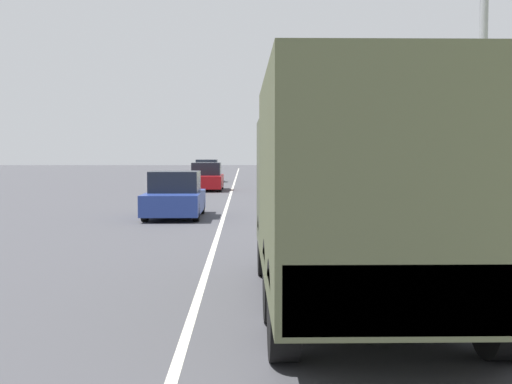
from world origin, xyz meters
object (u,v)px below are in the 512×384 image
car_third_ahead (207,172)px  lamp_post (469,55)px  car_second_ahead (207,178)px  car_nearest_ahead (175,197)px  military_truck (355,185)px

car_third_ahead → lamp_post: size_ratio=0.73×
car_second_ahead → car_nearest_ahead: bearing=-90.5°
lamp_post → military_truck: bearing=-134.5°
car_second_ahead → car_third_ahead: (-0.62, 11.32, 0.03)m
lamp_post → car_third_ahead: bearing=99.9°
military_truck → car_second_ahead: bearing=97.2°
military_truck → lamp_post: 3.95m
car_second_ahead → car_third_ahead: car_third_ahead is taller
car_nearest_ahead → car_second_ahead: (0.14, 16.07, 0.03)m
military_truck → car_third_ahead: military_truck is taller
car_nearest_ahead → lamp_post: 12.51m
car_third_ahead → lamp_post: bearing=-80.1°
car_nearest_ahead → car_third_ahead: bearing=91.0°
car_third_ahead → lamp_post: lamp_post is taller
military_truck → car_nearest_ahead: (-3.78, 12.85, -1.00)m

